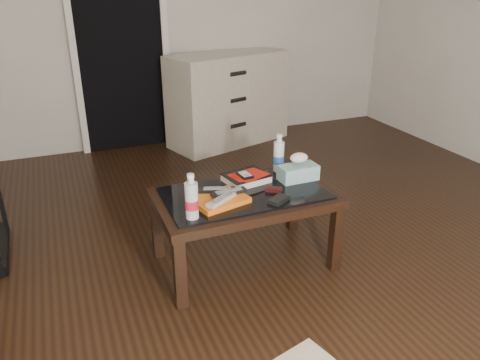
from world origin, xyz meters
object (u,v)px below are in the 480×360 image
object	(u,v)px
water_bottle_left	(191,196)
water_bottle_right	(279,153)
dresser	(228,99)
textbook	(246,178)
tissue_box	(298,173)
coffee_table	(244,202)

from	to	relation	value
water_bottle_left	water_bottle_right	bearing A→B (deg)	30.26
dresser	textbook	distance (m)	2.09
textbook	tissue_box	xyz separation A→B (m)	(0.30, -0.09, 0.02)
textbook	water_bottle_right	size ratio (longest dim) A/B	1.05
dresser	water_bottle_left	bearing A→B (deg)	-132.05
textbook	water_bottle_right	world-z (taller)	water_bottle_right
water_bottle_right	water_bottle_left	bearing A→B (deg)	-149.74
water_bottle_left	tissue_box	xyz separation A→B (m)	(0.72, 0.23, -0.07)
dresser	water_bottle_left	distance (m)	2.54
water_bottle_left	tissue_box	world-z (taller)	water_bottle_left
tissue_box	dresser	bearing A→B (deg)	79.58
dresser	water_bottle_right	size ratio (longest dim) A/B	5.44
textbook	water_bottle_left	bearing A→B (deg)	-153.64
coffee_table	water_bottle_left	size ratio (longest dim) A/B	4.20
coffee_table	tissue_box	xyz separation A→B (m)	(0.37, 0.05, 0.11)
tissue_box	coffee_table	bearing A→B (deg)	-174.00
textbook	dresser	bearing A→B (deg)	62.03
water_bottle_right	tissue_box	bearing A→B (deg)	-74.41
textbook	tissue_box	size ratio (longest dim) A/B	1.09
coffee_table	dresser	bearing A→B (deg)	71.63
water_bottle_left	water_bottle_right	world-z (taller)	same
water_bottle_left	water_bottle_right	size ratio (longest dim) A/B	1.00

